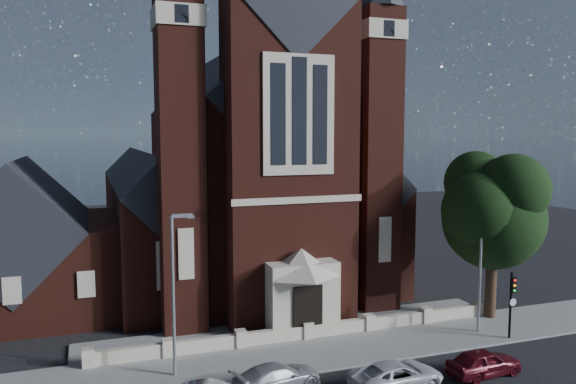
{
  "coord_description": "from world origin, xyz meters",
  "views": [
    {
      "loc": [
        -11.69,
        -22.78,
        11.94
      ],
      "look_at": [
        0.77,
        12.0,
        8.05
      ],
      "focal_mm": 35.0,
      "sensor_mm": 36.0,
      "label": 1
    }
  ],
  "objects_px": {
    "church": "(235,178)",
    "car_white_suv": "(397,375)",
    "car_silver_b": "(277,377)",
    "street_lamp_right": "(482,258)",
    "parish_hall": "(22,252)",
    "street_lamp_left": "(175,286)",
    "street_tree": "(498,212)",
    "traffic_signal": "(512,297)",
    "car_dark_red": "(484,362)"
  },
  "relations": [
    {
      "from": "traffic_signal",
      "to": "car_silver_b",
      "type": "xyz_separation_m",
      "value": [
        -14.72,
        -1.46,
        -1.95
      ]
    },
    {
      "from": "traffic_signal",
      "to": "street_tree",
      "type": "bearing_deg",
      "value": 64.05
    },
    {
      "from": "church",
      "to": "car_silver_b",
      "type": "xyz_separation_m",
      "value": [
        -3.72,
        -21.98,
        -7.55
      ]
    },
    {
      "from": "street_lamp_right",
      "to": "car_white_suv",
      "type": "relative_size",
      "value": 1.76
    },
    {
      "from": "street_tree",
      "to": "car_silver_b",
      "type": "bearing_deg",
      "value": -163.79
    },
    {
      "from": "street_lamp_right",
      "to": "parish_hall",
      "type": "bearing_deg",
      "value": 151.78
    },
    {
      "from": "street_lamp_right",
      "to": "car_white_suv",
      "type": "xyz_separation_m",
      "value": [
        -8.47,
        -4.74,
        -3.96
      ]
    },
    {
      "from": "street_tree",
      "to": "traffic_signal",
      "type": "bearing_deg",
      "value": -115.95
    },
    {
      "from": "parish_hall",
      "to": "street_tree",
      "type": "bearing_deg",
      "value": -23.26
    },
    {
      "from": "car_white_suv",
      "to": "car_dark_red",
      "type": "xyz_separation_m",
      "value": [
        4.81,
        -0.2,
        0.03
      ]
    },
    {
      "from": "church",
      "to": "parish_hall",
      "type": "bearing_deg",
      "value": -162.84
    },
    {
      "from": "street_lamp_right",
      "to": "traffic_signal",
      "type": "xyz_separation_m",
      "value": [
        0.91,
        -1.57,
        -2.02
      ]
    },
    {
      "from": "car_white_suv",
      "to": "car_dark_red",
      "type": "relative_size",
      "value": 1.18
    },
    {
      "from": "traffic_signal",
      "to": "car_dark_red",
      "type": "bearing_deg",
      "value": -143.67
    },
    {
      "from": "street_lamp_left",
      "to": "church",
      "type": "bearing_deg",
      "value": 67.34
    },
    {
      "from": "car_white_suv",
      "to": "street_lamp_right",
      "type": "bearing_deg",
      "value": -66.32
    },
    {
      "from": "traffic_signal",
      "to": "street_lamp_right",
      "type": "bearing_deg",
      "value": 120.01
    },
    {
      "from": "parish_hall",
      "to": "car_silver_b",
      "type": "xyz_separation_m",
      "value": [
        12.28,
        -17.04,
        -3.38
      ]
    },
    {
      "from": "church",
      "to": "car_white_suv",
      "type": "bearing_deg",
      "value": -86.09
    },
    {
      "from": "church",
      "to": "car_silver_b",
      "type": "height_order",
      "value": "church"
    },
    {
      "from": "traffic_signal",
      "to": "street_lamp_left",
      "type": "bearing_deg",
      "value": 175.24
    },
    {
      "from": "street_tree",
      "to": "car_dark_red",
      "type": "xyz_separation_m",
      "value": [
        -6.17,
        -6.65,
        -6.29
      ]
    },
    {
      "from": "street_lamp_left",
      "to": "car_white_suv",
      "type": "height_order",
      "value": "street_lamp_left"
    },
    {
      "from": "street_tree",
      "to": "car_silver_b",
      "type": "relative_size",
      "value": 2.45
    },
    {
      "from": "parish_hall",
      "to": "car_white_suv",
      "type": "height_order",
      "value": "parish_hall"
    },
    {
      "from": "church",
      "to": "street_lamp_right",
      "type": "bearing_deg",
      "value": -61.96
    },
    {
      "from": "street_tree",
      "to": "car_silver_b",
      "type": "xyz_separation_m",
      "value": [
        -16.31,
        -4.74,
        -6.33
      ]
    },
    {
      "from": "street_tree",
      "to": "car_dark_red",
      "type": "distance_m",
      "value": 11.04
    },
    {
      "from": "church",
      "to": "car_white_suv",
      "type": "xyz_separation_m",
      "value": [
        1.62,
        -23.68,
        -7.55
      ]
    },
    {
      "from": "parish_hall",
      "to": "street_lamp_right",
      "type": "height_order",
      "value": "parish_hall"
    },
    {
      "from": "traffic_signal",
      "to": "car_silver_b",
      "type": "bearing_deg",
      "value": -174.33
    },
    {
      "from": "church",
      "to": "street_tree",
      "type": "bearing_deg",
      "value": -53.83
    },
    {
      "from": "traffic_signal",
      "to": "car_dark_red",
      "type": "relative_size",
      "value": 1.02
    },
    {
      "from": "street_tree",
      "to": "car_dark_red",
      "type": "relative_size",
      "value": 2.74
    },
    {
      "from": "car_dark_red",
      "to": "street_lamp_left",
      "type": "bearing_deg",
      "value": 67.29
    },
    {
      "from": "street_lamp_left",
      "to": "car_dark_red",
      "type": "xyz_separation_m",
      "value": [
        14.34,
        -4.94,
        -3.93
      ]
    },
    {
      "from": "street_lamp_right",
      "to": "car_white_suv",
      "type": "distance_m",
      "value": 10.49
    },
    {
      "from": "car_silver_b",
      "to": "car_white_suv",
      "type": "height_order",
      "value": "car_white_suv"
    },
    {
      "from": "church",
      "to": "traffic_signal",
      "type": "distance_m",
      "value": 23.94
    },
    {
      "from": "parish_hall",
      "to": "traffic_signal",
      "type": "distance_m",
      "value": 31.2
    },
    {
      "from": "street_lamp_left",
      "to": "traffic_signal",
      "type": "bearing_deg",
      "value": -4.76
    },
    {
      "from": "parish_hall",
      "to": "street_lamp_left",
      "type": "relative_size",
      "value": 1.51
    },
    {
      "from": "car_white_suv",
      "to": "car_dark_red",
      "type": "height_order",
      "value": "car_dark_red"
    },
    {
      "from": "street_tree",
      "to": "street_lamp_right",
      "type": "relative_size",
      "value": 1.32
    },
    {
      "from": "church",
      "to": "street_tree",
      "type": "height_order",
      "value": "church"
    },
    {
      "from": "street_tree",
      "to": "car_white_suv",
      "type": "bearing_deg",
      "value": -149.57
    },
    {
      "from": "car_silver_b",
      "to": "car_dark_red",
      "type": "relative_size",
      "value": 1.12
    },
    {
      "from": "car_silver_b",
      "to": "church",
      "type": "bearing_deg",
      "value": -22.81
    },
    {
      "from": "street_lamp_right",
      "to": "car_silver_b",
      "type": "bearing_deg",
      "value": -167.6
    },
    {
      "from": "street_lamp_left",
      "to": "car_dark_red",
      "type": "height_order",
      "value": "street_lamp_left"
    }
  ]
}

